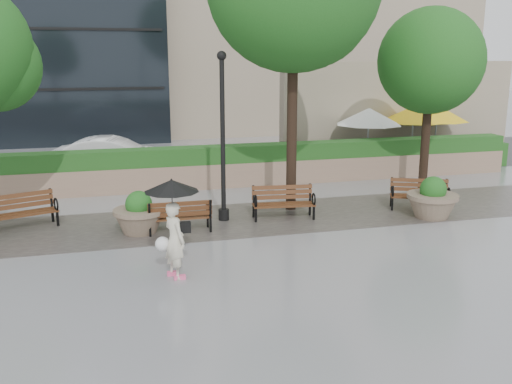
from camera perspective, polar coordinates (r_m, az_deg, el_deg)
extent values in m
plane|color=gray|center=(12.10, -3.67, -7.02)|extent=(100.00, 100.00, 0.00)
cube|color=#383330|center=(14.90, -5.96, -3.06)|extent=(28.00, 3.20, 0.01)
cube|color=#94785F|center=(18.65, -7.95, 1.52)|extent=(24.00, 0.80, 0.80)
cube|color=#1C501A|center=(18.52, -8.02, 3.56)|extent=(24.00, 0.75, 0.55)
cube|color=tan|center=(24.23, 14.03, 7.84)|extent=(10.00, 0.60, 4.00)
cube|color=#1C501A|center=(22.30, 15.39, 3.26)|extent=(8.00, 0.50, 0.90)
cube|color=black|center=(22.62, -9.20, 2.56)|extent=(40.00, 7.00, 0.00)
cube|color=brown|center=(15.29, -22.30, -2.04)|extent=(1.72, 1.02, 0.05)
cube|color=brown|center=(15.46, -22.61, -0.80)|extent=(1.59, 0.66, 0.39)
cube|color=black|center=(15.36, -22.26, -2.71)|extent=(1.75, 1.11, 0.42)
torus|color=black|center=(15.26, -19.37, -1.17)|extent=(0.16, 0.34, 0.34)
cube|color=brown|center=(14.09, -7.68, -2.50)|extent=(1.55, 0.48, 0.04)
cube|color=brown|center=(13.79, -7.59, -1.70)|extent=(1.55, 0.12, 0.36)
cube|color=black|center=(14.12, -7.64, -3.23)|extent=(1.55, 0.57, 0.40)
torus|color=black|center=(14.29, -4.86, -1.55)|extent=(0.05, 0.32, 0.32)
torus|color=black|center=(14.14, -10.71, -1.91)|extent=(0.05, 0.32, 0.32)
cube|color=brown|center=(15.05, 2.79, -1.27)|extent=(1.68, 0.68, 0.05)
cube|color=brown|center=(15.22, 2.62, -0.01)|extent=(1.63, 0.31, 0.38)
cube|color=black|center=(15.12, 2.76, -1.94)|extent=(1.69, 0.77, 0.42)
torus|color=black|center=(14.73, -0.03, -0.93)|extent=(0.09, 0.34, 0.33)
torus|color=black|center=(15.01, 5.79, -0.72)|extent=(0.09, 0.34, 0.33)
cube|color=brown|center=(16.58, 16.03, -0.43)|extent=(1.65, 1.07, 0.04)
cube|color=brown|center=(16.76, 15.99, 0.68)|extent=(1.50, 0.73, 0.37)
cube|color=black|center=(16.65, 15.98, -1.03)|extent=(1.68, 1.15, 0.41)
torus|color=black|center=(16.30, 13.52, 0.06)|extent=(0.17, 0.32, 0.33)
torus|color=black|center=(16.51, 18.72, -0.12)|extent=(0.17, 0.32, 0.33)
cylinder|color=#7F6B56|center=(14.12, -11.62, -1.87)|extent=(1.26, 1.26, 0.10)
sphere|color=#184E16|center=(14.08, -11.65, -1.19)|extent=(0.65, 0.65, 0.65)
cylinder|color=#7F6B56|center=(15.83, 17.25, -0.40)|extent=(1.34, 1.34, 0.11)
sphere|color=#184E16|center=(15.79, 17.30, 0.25)|extent=(0.69, 0.69, 0.69)
cylinder|color=black|center=(14.62, -3.34, 5.04)|extent=(0.12, 0.12, 4.17)
cylinder|color=black|center=(15.03, -3.24, -2.28)|extent=(0.28, 0.28, 0.30)
sphere|color=black|center=(14.46, -3.46, 13.45)|extent=(0.24, 0.24, 0.24)
cylinder|color=black|center=(15.64, 3.64, 8.31)|extent=(0.28, 0.28, 5.65)
sphere|color=#184E16|center=(16.11, 5.55, 17.91)|extent=(3.21, 3.21, 3.21)
cylinder|color=black|center=(19.19, 16.65, 5.96)|extent=(0.28, 0.28, 3.79)
sphere|color=#184E16|center=(19.04, 17.10, 12.43)|extent=(3.31, 3.31, 3.31)
sphere|color=#184E16|center=(19.63, 18.07, 11.27)|extent=(2.32, 2.32, 2.32)
cylinder|color=black|center=(22.16, 10.99, 2.39)|extent=(0.40, 0.40, 0.10)
cylinder|color=#99999E|center=(21.98, 11.11, 5.07)|extent=(0.06, 0.06, 2.20)
cone|color=white|center=(21.87, 11.22, 7.40)|extent=(2.50, 2.50, 0.60)
cylinder|color=black|center=(23.53, 15.19, 2.80)|extent=(0.40, 0.40, 0.10)
cylinder|color=#99999E|center=(23.36, 15.35, 5.33)|extent=(0.06, 0.06, 2.20)
cone|color=gold|center=(23.26, 15.49, 7.53)|extent=(2.50, 2.50, 0.60)
cylinder|color=black|center=(24.11, 17.32, 2.91)|extent=(0.40, 0.40, 0.10)
cylinder|color=#99999E|center=(23.94, 17.49, 5.38)|extent=(0.06, 0.06, 2.20)
cone|color=gold|center=(23.84, 17.64, 7.52)|extent=(2.50, 2.50, 0.60)
imported|color=silver|center=(21.19, -14.06, 3.48)|extent=(4.39, 2.34, 1.37)
imported|color=beige|center=(11.13, -8.13, -4.54)|extent=(0.61, 0.70, 1.63)
cube|color=#F2598C|center=(11.49, -8.31, -8.05)|extent=(0.18, 0.25, 0.08)
cube|color=#F2598C|center=(11.28, -7.62, -8.45)|extent=(0.18, 0.25, 0.08)
cube|color=black|center=(11.24, -7.32, -3.53)|extent=(0.22, 0.32, 0.22)
sphere|color=white|center=(11.29, -9.33, -5.14)|extent=(0.28, 0.28, 0.28)
cylinder|color=black|center=(11.00, -8.37, -1.46)|extent=(0.02, 0.02, 0.86)
cone|color=black|center=(10.91, -8.44, 0.61)|extent=(1.06, 1.06, 0.22)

